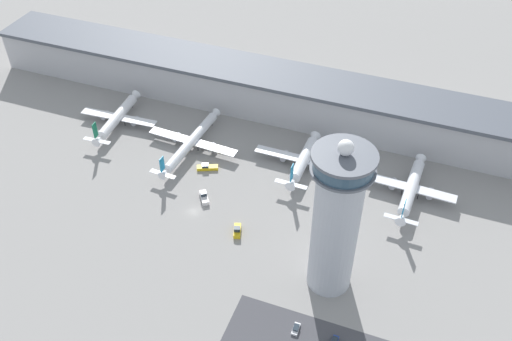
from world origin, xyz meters
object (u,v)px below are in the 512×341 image
(service_truck_water, at_px, (237,231))
(service_truck_baggage, at_px, (335,196))
(airplane_gate_alpha, at_px, (118,117))
(airplane_gate_bravo, at_px, (191,142))
(service_truck_catering, at_px, (207,167))
(service_truck_fuel, at_px, (204,197))
(airplane_gate_charlie, at_px, (304,160))
(car_blue_compact, at_px, (296,329))
(control_tower, at_px, (336,220))
(car_silver_sedan, at_px, (334,341))
(airplane_gate_delta, at_px, (411,188))

(service_truck_water, bearing_deg, service_truck_baggage, 46.24)
(airplane_gate_alpha, relative_size, airplane_gate_bravo, 0.81)
(service_truck_catering, xyz_separation_m, service_truck_fuel, (5.98, -15.97, 0.21))
(airplane_gate_charlie, relative_size, service_truck_catering, 4.71)
(car_blue_compact, bearing_deg, control_tower, 78.85)
(service_truck_baggage, bearing_deg, car_silver_sedan, -75.58)
(car_blue_compact, xyz_separation_m, car_silver_sedan, (11.86, -0.19, 0.05))
(airplane_gate_delta, relative_size, service_truck_catering, 4.40)
(airplane_gate_bravo, distance_m, airplane_gate_delta, 88.15)
(airplane_gate_charlie, xyz_separation_m, service_truck_catering, (-35.20, -14.14, -3.22))
(car_blue_compact, bearing_deg, airplane_gate_charlie, 105.33)
(airplane_gate_charlie, distance_m, car_blue_compact, 74.17)
(airplane_gate_delta, xyz_separation_m, service_truck_fuel, (-71.22, -28.15, -3.37))
(airplane_gate_delta, relative_size, service_truck_fuel, 5.23)
(airplane_gate_delta, distance_m, car_blue_compact, 73.11)
(service_truck_fuel, bearing_deg, control_tower, -20.72)
(airplane_gate_charlie, height_order, car_silver_sedan, airplane_gate_charlie)
(airplane_gate_alpha, xyz_separation_m, airplane_gate_delta, (125.01, -1.06, 0.44))
(service_truck_fuel, distance_m, service_truck_water, 21.15)
(service_truck_catering, distance_m, car_silver_sedan, 88.01)
(airplane_gate_charlie, height_order, airplane_gate_delta, airplane_gate_delta)
(control_tower, relative_size, airplane_gate_delta, 1.52)
(airplane_gate_alpha, xyz_separation_m, car_silver_sedan, (114.45, -70.72, -3.41))
(service_truck_catering, relative_size, car_blue_compact, 1.97)
(airplane_gate_charlie, relative_size, service_truck_fuel, 5.61)
(control_tower, distance_m, car_silver_sedan, 35.53)
(service_truck_baggage, bearing_deg, airplane_gate_alpha, 173.29)
(car_silver_sedan, bearing_deg, service_truck_baggage, 104.42)
(service_truck_fuel, bearing_deg, car_silver_sedan, -34.39)
(service_truck_baggage, bearing_deg, airplane_gate_charlie, 142.24)
(airplane_gate_bravo, bearing_deg, service_truck_fuel, -55.94)
(car_blue_compact, bearing_deg, service_truck_baggage, 93.23)
(control_tower, bearing_deg, service_truck_water, 166.05)
(airplane_gate_charlie, distance_m, service_truck_fuel, 42.07)
(control_tower, xyz_separation_m, service_truck_fuel, (-53.00, 20.05, -26.78))
(service_truck_catering, bearing_deg, control_tower, -31.42)
(airplane_gate_bravo, bearing_deg, service_truck_catering, -39.53)
(airplane_gate_charlie, bearing_deg, car_blue_compact, -74.67)
(control_tower, height_order, airplane_gate_delta, control_tower)
(airplane_gate_bravo, distance_m, airplane_gate_charlie, 46.38)
(service_truck_fuel, height_order, service_truck_baggage, service_truck_baggage)
(service_truck_fuel, bearing_deg, service_truck_catering, 110.53)
(airplane_gate_delta, bearing_deg, airplane_gate_bravo, -177.93)
(airplane_gate_bravo, relative_size, service_truck_fuel, 6.41)
(car_blue_compact, height_order, car_silver_sedan, car_silver_sedan)
(control_tower, relative_size, service_truck_fuel, 7.96)
(service_truck_baggage, bearing_deg, airplane_gate_delta, 22.44)
(airplane_gate_alpha, xyz_separation_m, service_truck_baggage, (99.28, -11.68, -2.89))
(control_tower, relative_size, service_truck_catering, 6.69)
(service_truck_fuel, bearing_deg, airplane_gate_charlie, 45.87)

